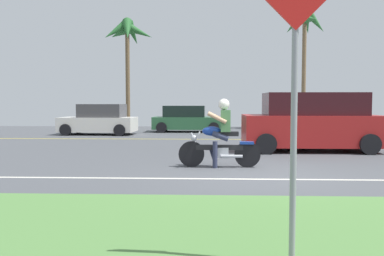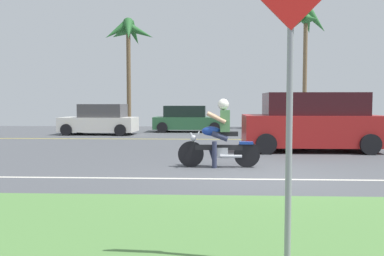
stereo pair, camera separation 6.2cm
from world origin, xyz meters
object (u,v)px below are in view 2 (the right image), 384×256
at_px(suv_nearby, 312,123).
at_px(parked_car_1, 188,120).
at_px(street_sign, 290,87).
at_px(motorcyclist, 220,138).
at_px(parked_car_0, 100,120).
at_px(palm_tree_1, 306,28).
at_px(palm_tree_0, 128,37).

relative_size(suv_nearby, parked_car_1, 1.19).
bearing_deg(suv_nearby, street_sign, -104.78).
distance_m(motorcyclist, parked_car_0, 11.45).
relative_size(motorcyclist, palm_tree_1, 0.28).
relative_size(parked_car_0, palm_tree_1, 0.53).
bearing_deg(parked_car_1, parked_car_0, -154.17).
bearing_deg(street_sign, palm_tree_0, 105.31).
distance_m(motorcyclist, palm_tree_0, 16.37).
xyz_separation_m(parked_car_0, palm_tree_0, (0.47, 4.81, 4.81)).
relative_size(suv_nearby, palm_tree_0, 0.69).
distance_m(parked_car_1, palm_tree_1, 8.96).
bearing_deg(parked_car_0, motorcyclist, -60.25).
bearing_deg(palm_tree_1, suv_nearby, -101.47).
xyz_separation_m(motorcyclist, parked_car_0, (-5.68, 9.94, -0.01)).
height_order(motorcyclist, palm_tree_1, palm_tree_1).
bearing_deg(palm_tree_0, parked_car_0, -95.59).
relative_size(parked_car_0, palm_tree_0, 0.57).
bearing_deg(street_sign, palm_tree_1, 76.97).
xyz_separation_m(motorcyclist, suv_nearby, (3.09, 3.55, 0.21)).
distance_m(palm_tree_0, palm_tree_1, 10.55).
distance_m(suv_nearby, parked_car_1, 9.59).
bearing_deg(parked_car_1, palm_tree_1, 21.13).
relative_size(parked_car_1, palm_tree_0, 0.58).
bearing_deg(palm_tree_0, motorcyclist, -70.54).
relative_size(motorcyclist, palm_tree_0, 0.30).
height_order(motorcyclist, palm_tree_0, palm_tree_0).
bearing_deg(parked_car_1, motorcyclist, -83.15).
bearing_deg(street_sign, suv_nearby, 75.22).
bearing_deg(street_sign, motorcyclist, 94.78).
bearing_deg(motorcyclist, parked_car_0, 119.75).
xyz_separation_m(suv_nearby, parked_car_1, (-4.53, 8.45, -0.26)).
height_order(parked_car_1, palm_tree_1, palm_tree_1).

